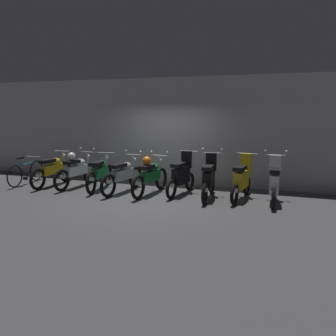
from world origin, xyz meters
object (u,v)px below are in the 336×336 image
Objects in this scene: motorbike_slot_2 at (100,173)px; motorbike_slot_3 at (123,175)px; motorbike_slot_5 at (182,176)px; bicycle at (26,173)px; motorbike_slot_4 at (150,175)px; motorbike_slot_8 at (274,182)px; motorbike_slot_0 at (53,170)px; motorbike_slot_6 at (209,179)px; motorbike_slot_7 at (242,180)px; motorbike_slot_1 at (77,170)px.

motorbike_slot_2 is 1.00× the size of motorbike_slot_3.
motorbike_slot_2 is at bearing -176.44° from motorbike_slot_5.
motorbike_slot_2 is 1.12× the size of bicycle.
motorbike_slot_4 is at bearing -3.78° from motorbike_slot_2.
motorbike_slot_2 is at bearing -179.46° from motorbike_slot_8.
motorbike_slot_0 is 4.90m from motorbike_slot_6.
motorbike_slot_8 reaches higher than bicycle.
motorbike_slot_3 reaches higher than bicycle.
motorbike_slot_2 is 1.15× the size of motorbike_slot_8.
motorbike_slot_7 is (3.27, 0.28, 0.03)m from motorbike_slot_3.
motorbike_slot_3 is 1.66m from motorbike_slot_5.
motorbike_slot_6 is (3.27, -0.05, 0.04)m from motorbike_slot_2.
motorbike_slot_4 is at bearing 2.67° from motorbike_slot_3.
motorbike_slot_3 is 3.28m from motorbike_slot_7.
motorbike_slot_0 is 1.16× the size of motorbike_slot_8.
motorbike_slot_6 is at bearing -0.08° from motorbike_slot_0.
motorbike_slot_8 is (3.27, 0.15, -0.00)m from motorbike_slot_4.
motorbike_slot_7 is at bearing 1.82° from motorbike_slot_2.
motorbike_slot_4 is at bearing -177.29° from motorbike_slot_8.
motorbike_slot_1 is 1.16× the size of motorbike_slot_8.
motorbike_slot_6 is at bearing -14.22° from motorbike_slot_5.
motorbike_slot_6 reaches higher than motorbike_slot_3.
motorbike_slot_8 is (0.81, -0.08, 0.00)m from motorbike_slot_7.
motorbike_slot_0 is at bearing 178.90° from motorbike_slot_4.
motorbike_slot_3 is 1.15× the size of motorbike_slot_6.
motorbike_slot_3 is 1.15× the size of motorbike_slot_8.
motorbike_slot_2 is at bearing -1.09° from motorbike_slot_1.
motorbike_slot_1 reaches higher than bicycle.
motorbike_slot_6 reaches higher than motorbike_slot_0.
motorbike_slot_6 is 5.86m from bicycle.
motorbike_slot_1 is at bearing -177.59° from motorbike_slot_5.
motorbike_slot_3 and motorbike_slot_4 have the same top height.
motorbike_slot_8 is (4.91, 0.05, 0.04)m from motorbike_slot_2.
motorbike_slot_7 is at bearing 12.43° from motorbike_slot_6.
motorbike_slot_4 is at bearing -1.10° from motorbike_slot_0.
motorbike_slot_8 is (6.54, 0.09, 0.04)m from motorbike_slot_0.
motorbike_slot_2 is at bearing 1.59° from motorbike_slot_0.
motorbike_slot_0 is 4.10m from motorbike_slot_5.
motorbike_slot_5 is at bearing 179.19° from motorbike_slot_7.
motorbike_slot_6 reaches higher than motorbike_slot_4.
motorbike_slot_5 is (3.27, 0.14, -0.00)m from motorbike_slot_1.
motorbike_slot_7 reaches higher than motorbike_slot_4.
motorbike_slot_1 is 5.72m from motorbike_slot_8.
motorbike_slot_4 is 1.16× the size of motorbike_slot_5.
motorbike_slot_5 reaches higher than motorbike_slot_2.
motorbike_slot_7 is 0.97× the size of bicycle.
motorbike_slot_4 is 1.16× the size of motorbike_slot_6.
motorbike_slot_3 reaches higher than motorbike_slot_2.
motorbike_slot_0 is 1.00× the size of motorbike_slot_4.
motorbike_slot_3 is at bearing -10.04° from motorbike_slot_2.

